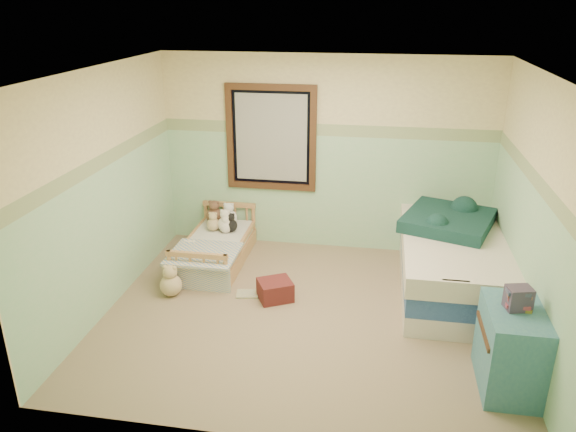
% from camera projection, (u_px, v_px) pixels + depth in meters
% --- Properties ---
extents(floor, '(4.20, 3.60, 0.02)m').
position_uv_depth(floor, '(305.00, 315.00, 5.83)').
color(floor, '#867157').
rests_on(floor, ground).
extents(ceiling, '(4.20, 3.60, 0.02)m').
position_uv_depth(ceiling, '(308.00, 70.00, 4.90)').
color(ceiling, white).
rests_on(ceiling, wall_back).
extents(wall_back, '(4.20, 0.04, 2.50)m').
position_uv_depth(wall_back, '(326.00, 155.00, 7.02)').
color(wall_back, beige).
rests_on(wall_back, floor).
extents(wall_front, '(4.20, 0.04, 2.50)m').
position_uv_depth(wall_front, '(270.00, 295.00, 3.72)').
color(wall_front, beige).
rests_on(wall_front, floor).
extents(wall_left, '(0.04, 3.60, 2.50)m').
position_uv_depth(wall_left, '(105.00, 192.00, 5.69)').
color(wall_left, beige).
rests_on(wall_left, floor).
extents(wall_right, '(0.04, 3.60, 2.50)m').
position_uv_depth(wall_right, '(534.00, 217.00, 5.04)').
color(wall_right, beige).
rests_on(wall_right, floor).
extents(wainscot_mint, '(4.20, 0.01, 1.50)m').
position_uv_depth(wainscot_mint, '(325.00, 193.00, 7.19)').
color(wainscot_mint, '#94CF9D').
rests_on(wainscot_mint, floor).
extents(border_strip, '(4.20, 0.01, 0.15)m').
position_uv_depth(border_strip, '(326.00, 130.00, 6.88)').
color(border_strip, '#517A50').
rests_on(border_strip, wall_back).
extents(window_frame, '(1.16, 0.06, 1.36)m').
position_uv_depth(window_frame, '(271.00, 138.00, 7.01)').
color(window_frame, '#422516').
rests_on(window_frame, wall_back).
extents(window_blinds, '(0.92, 0.01, 1.12)m').
position_uv_depth(window_blinds, '(271.00, 138.00, 7.02)').
color(window_blinds, beige).
rests_on(window_blinds, window_frame).
extents(toddler_bed_frame, '(0.72, 1.45, 0.19)m').
position_uv_depth(toddler_bed_frame, '(216.00, 255.00, 6.95)').
color(toddler_bed_frame, '#A66637').
rests_on(toddler_bed_frame, floor).
extents(toddler_mattress, '(0.66, 1.39, 0.12)m').
position_uv_depth(toddler_mattress, '(215.00, 244.00, 6.90)').
color(toddler_mattress, silver).
rests_on(toddler_mattress, toddler_bed_frame).
extents(patchwork_quilt, '(0.79, 0.72, 0.03)m').
position_uv_depth(patchwork_quilt, '(204.00, 254.00, 6.46)').
color(patchwork_quilt, '#6490CA').
rests_on(patchwork_quilt, toddler_mattress).
extents(plush_bed_brown, '(0.22, 0.22, 0.22)m').
position_uv_depth(plush_bed_brown, '(215.00, 216.00, 7.32)').
color(plush_bed_brown, brown).
rests_on(plush_bed_brown, toddler_mattress).
extents(plush_bed_white, '(0.21, 0.21, 0.21)m').
position_uv_depth(plush_bed_white, '(229.00, 217.00, 7.29)').
color(plush_bed_white, white).
rests_on(plush_bed_white, toddler_mattress).
extents(plush_bed_tan, '(0.17, 0.17, 0.17)m').
position_uv_depth(plush_bed_tan, '(213.00, 224.00, 7.12)').
color(plush_bed_tan, '#D8BA87').
rests_on(plush_bed_tan, toddler_mattress).
extents(plush_bed_dark, '(0.17, 0.17, 0.17)m').
position_uv_depth(plush_bed_dark, '(231.00, 225.00, 7.08)').
color(plush_bed_dark, black).
rests_on(plush_bed_dark, toddler_mattress).
extents(plush_floor_cream, '(0.23, 0.23, 0.23)m').
position_uv_depth(plush_floor_cream, '(191.00, 257.00, 6.84)').
color(plush_floor_cream, white).
rests_on(plush_floor_cream, floor).
extents(plush_floor_tan, '(0.25, 0.25, 0.25)m').
position_uv_depth(plush_floor_tan, '(171.00, 285.00, 6.16)').
color(plush_floor_tan, '#D8BA87').
rests_on(plush_floor_tan, floor).
extents(twin_bed_frame, '(1.08, 2.15, 0.22)m').
position_uv_depth(twin_bed_frame, '(449.00, 280.00, 6.29)').
color(twin_bed_frame, silver).
rests_on(twin_bed_frame, floor).
extents(twin_boxspring, '(1.08, 2.15, 0.22)m').
position_uv_depth(twin_boxspring, '(452.00, 263.00, 6.21)').
color(twin_boxspring, navy).
rests_on(twin_boxspring, twin_bed_frame).
extents(twin_mattress, '(1.12, 2.20, 0.22)m').
position_uv_depth(twin_mattress, '(454.00, 245.00, 6.13)').
color(twin_mattress, silver).
rests_on(twin_mattress, twin_boxspring).
extents(teal_blanket, '(1.19, 1.22, 0.14)m').
position_uv_depth(teal_blanket, '(448.00, 220.00, 6.35)').
color(teal_blanket, '#0D2D29').
rests_on(teal_blanket, twin_mattress).
extents(dresser, '(0.46, 0.74, 0.74)m').
position_uv_depth(dresser, '(511.00, 349.00, 4.63)').
color(dresser, teal).
rests_on(dresser, floor).
extents(book_stack, '(0.23, 0.19, 0.20)m').
position_uv_depth(book_stack, '(518.00, 298.00, 4.48)').
color(book_stack, '#503532').
rests_on(book_stack, dresser).
extents(red_pillow, '(0.46, 0.44, 0.22)m').
position_uv_depth(red_pillow, '(275.00, 290.00, 6.09)').
color(red_pillow, maroon).
rests_on(red_pillow, floor).
extents(floor_book, '(0.27, 0.23, 0.02)m').
position_uv_depth(floor_book, '(247.00, 294.00, 6.20)').
color(floor_book, yellow).
rests_on(floor_book, floor).
extents(extra_plush_0, '(0.20, 0.20, 0.20)m').
position_uv_depth(extra_plush_0, '(226.00, 224.00, 7.09)').
color(extra_plush_0, white).
rests_on(extra_plush_0, toddler_mattress).
extents(extra_plush_1, '(0.15, 0.15, 0.15)m').
position_uv_depth(extra_plush_1, '(226.00, 227.00, 7.05)').
color(extra_plush_1, white).
rests_on(extra_plush_1, toddler_mattress).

